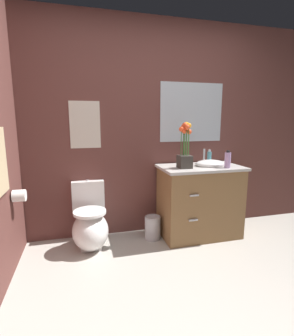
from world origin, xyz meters
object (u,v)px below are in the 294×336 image
object	(u,v)px
lotion_bottle	(228,160)
wall_poster	(85,125)
trash_bin	(153,227)
hanging_towel	(0,161)
vanity_cabinet	(200,200)
wall_mirror	(192,112)
flower_vase	(185,150)
soap_bottle	(209,158)
toilet	(90,225)
toilet_paper_roll	(19,196)

from	to	relation	value
lotion_bottle	wall_poster	bearing A→B (deg)	163.13
trash_bin	hanging_towel	xyz separation A→B (m)	(-1.38, -0.48, 0.91)
vanity_cabinet	wall_mirror	world-z (taller)	wall_mirror
flower_vase	lotion_bottle	world-z (taller)	flower_vase
soap_bottle	flower_vase	bearing A→B (deg)	-159.68
soap_bottle	wall_poster	distance (m)	1.48
lotion_bottle	hanging_towel	world-z (taller)	hanging_towel
toilet	lotion_bottle	xyz separation A→B (m)	(1.51, -0.19, 0.68)
toilet	hanging_towel	world-z (taller)	hanging_towel
toilet	hanging_towel	xyz separation A→B (m)	(-0.68, -0.47, 0.80)
toilet	wall_mirror	size ratio (longest dim) A/B	0.86
trash_bin	vanity_cabinet	bearing A→B (deg)	-3.18
flower_vase	soap_bottle	bearing A→B (deg)	20.32
flower_vase	hanging_towel	size ratio (longest dim) A/B	0.97
vanity_cabinet	trash_bin	distance (m)	0.64
soap_bottle	wall_mirror	bearing A→B (deg)	124.52
toilet	wall_mirror	world-z (taller)	wall_mirror
toilet_paper_roll	soap_bottle	bearing A→B (deg)	6.98
toilet	lotion_bottle	size ratio (longest dim) A/B	3.54
vanity_cabinet	flower_vase	distance (m)	0.65
vanity_cabinet	flower_vase	xyz separation A→B (m)	(-0.23, -0.06, 0.61)
flower_vase	trash_bin	bearing A→B (deg)	165.21
wall_poster	wall_mirror	xyz separation A→B (m)	(1.27, 0.00, 0.14)
wall_mirror	hanging_towel	bearing A→B (deg)	-159.16
flower_vase	vanity_cabinet	bearing A→B (deg)	14.31
lotion_bottle	flower_vase	bearing A→B (deg)	167.24
soap_bottle	trash_bin	bearing A→B (deg)	-176.12
wall_mirror	toilet_paper_roll	world-z (taller)	wall_mirror
lotion_bottle	wall_poster	size ratio (longest dim) A/B	0.38
vanity_cabinet	flower_vase	bearing A→B (deg)	-165.69
vanity_cabinet	hanging_towel	bearing A→B (deg)	-167.08
flower_vase	toilet_paper_roll	size ratio (longest dim) A/B	4.58
soap_bottle	lotion_bottle	xyz separation A→B (m)	(0.09, -0.24, 0.01)
lotion_bottle	wall_mirror	world-z (taller)	wall_mirror
wall_poster	trash_bin	bearing A→B (deg)	-20.46
vanity_cabinet	wall_poster	xyz separation A→B (m)	(-1.27, 0.29, 0.88)
soap_bottle	toilet_paper_roll	distance (m)	2.07
toilet	soap_bottle	world-z (taller)	soap_bottle
hanging_towel	soap_bottle	bearing A→B (deg)	14.13
soap_bottle	wall_poster	bearing A→B (deg)	171.40
vanity_cabinet	wall_poster	size ratio (longest dim) A/B	1.98
trash_bin	wall_mirror	world-z (taller)	wall_mirror
toilet	wall_poster	distance (m)	1.10
soap_bottle	wall_mirror	distance (m)	0.59
wall_mirror	lotion_bottle	bearing A→B (deg)	-62.17
hanging_towel	toilet_paper_roll	bearing A→B (deg)	78.79
toilet	flower_vase	world-z (taller)	flower_vase
flower_vase	soap_bottle	world-z (taller)	flower_vase
hanging_towel	wall_mirror	bearing A→B (deg)	20.84
vanity_cabinet	soap_bottle	world-z (taller)	vanity_cabinet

